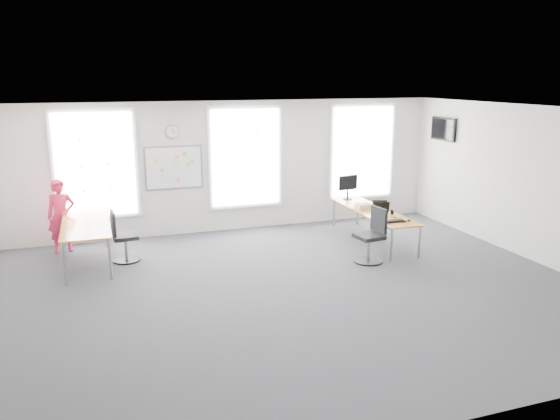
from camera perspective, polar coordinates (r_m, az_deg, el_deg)
name	(u,v)px	position (r m, az deg, el deg)	size (l,w,h in m)	color
floor	(292,290)	(9.37, 1.26, -8.31)	(10.00, 10.00, 0.00)	#2C2D31
ceiling	(293,111)	(8.69, 1.37, 10.33)	(10.00, 10.00, 0.00)	white
wall_back	(233,167)	(12.67, -4.97, 4.55)	(10.00, 10.00, 0.00)	silver
wall_front	(436,293)	(5.51, 16.02, -8.36)	(10.00, 10.00, 0.00)	silver
wall_right	(536,185)	(11.60, 25.19, 2.42)	(10.00, 10.00, 0.00)	silver
window_left	(95,165)	(12.25, -18.74, 4.50)	(1.60, 0.06, 2.20)	silver
window_mid	(245,157)	(12.69, -3.64, 5.50)	(1.60, 0.06, 2.20)	silver
window_right	(362,152)	(13.78, 8.55, 6.03)	(1.60, 0.06, 2.20)	silver
desk_right	(373,213)	(12.05, 9.71, -0.26)	(0.75, 2.81, 0.68)	orange
desk_left	(86,227)	(11.00, -19.61, -1.71)	(0.88, 2.20, 0.80)	orange
chair_right	(372,238)	(10.74, 9.54, -2.94)	(0.57, 0.57, 1.07)	black
chair_left	(122,239)	(11.05, -16.16, -2.95)	(0.54, 0.54, 1.02)	black
person	(61,216)	(11.96, -21.88, -0.60)	(0.55, 0.36, 1.51)	#C31C43
whiteboard	(174,168)	(12.38, -11.03, 4.36)	(1.20, 0.03, 0.90)	white
wall_clock	(172,132)	(12.28, -11.20, 8.05)	(0.30, 0.30, 0.04)	gray
tv	(443,129)	(13.75, 16.70, 8.11)	(0.06, 0.90, 0.55)	black
keyboard	(393,221)	(11.17, 11.74, -1.17)	(0.49, 0.18, 0.02)	black
mouse	(409,220)	(11.29, 13.29, -1.04)	(0.07, 0.12, 0.04)	black
lens_cap	(395,218)	(11.50, 11.94, -0.79)	(0.07, 0.07, 0.01)	black
headphones	(389,212)	(11.72, 11.30, -0.26)	(0.18, 0.10, 0.11)	black
laptop_sleeve	(381,207)	(11.83, 10.48, 0.32)	(0.33, 0.26, 0.26)	black
paper_stack	(363,206)	(12.16, 8.71, 0.39)	(0.32, 0.24, 0.11)	beige
monitor	(348,185)	(12.98, 7.13, 2.61)	(0.52, 0.21, 0.58)	black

